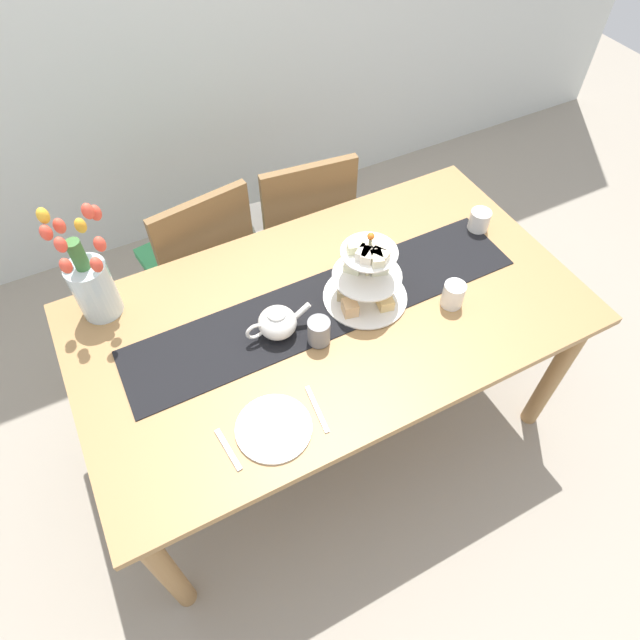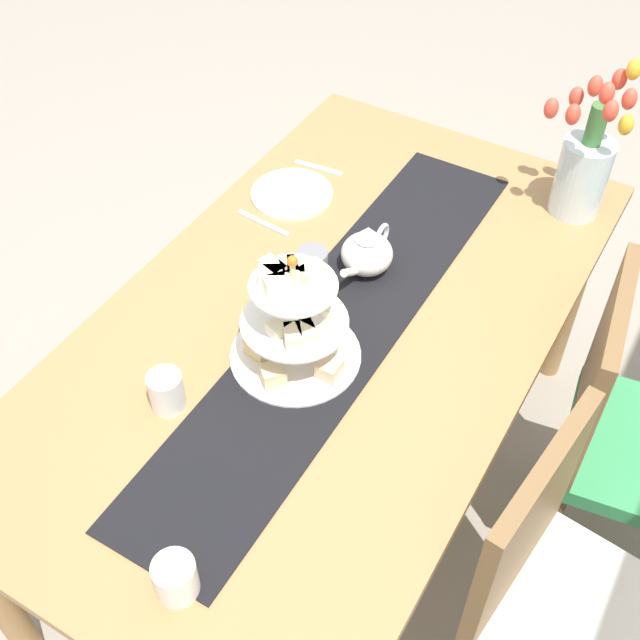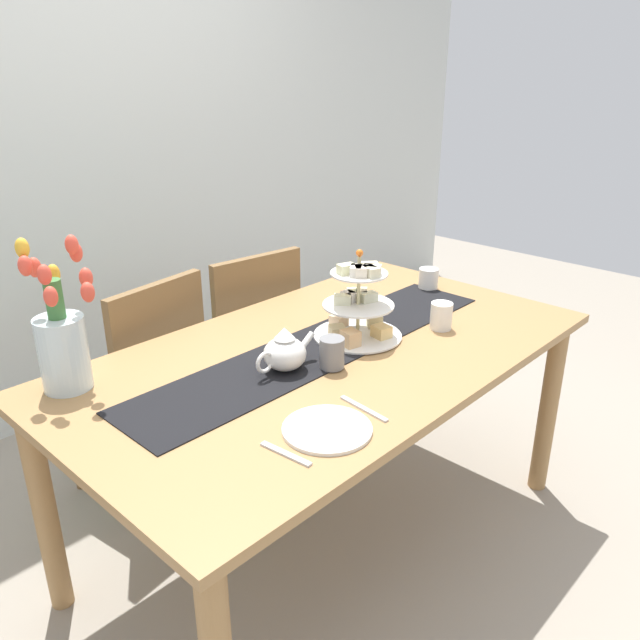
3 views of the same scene
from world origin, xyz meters
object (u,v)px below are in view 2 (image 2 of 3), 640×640
knife_left (263,223)px  tulip_vase (585,164)px  chair_right (561,595)px  mug_white_text (167,391)px  mug_grey (313,267)px  chair_left (628,429)px  tiered_cake_stand (295,325)px  teapot (367,252)px  fork_left (318,168)px  cream_jug (176,578)px  dining_table (326,346)px  dinner_plate_left (292,194)px

knife_left → tulip_vase: bearing=124.6°
chair_right → mug_white_text: bearing=-79.7°
knife_left → mug_grey: mug_grey is taller
tulip_vase → mug_white_text: 1.22m
chair_left → tiered_cake_stand: size_ratio=2.99×
teapot → fork_left: size_ratio=1.59×
cream_jug → tulip_vase: bearing=169.5°
teapot → tulip_vase: tulip_vase is taller
dining_table → tulip_vase: bearing=152.0°
teapot → tulip_vase: size_ratio=0.54×
dinner_plate_left → mug_white_text: mug_white_text is taller
teapot → mug_grey: size_ratio=2.51×
knife_left → mug_white_text: (0.62, 0.16, 0.04)m
knife_left → dining_table: bearing=55.9°
mug_grey → teapot: bearing=138.7°
cream_jug → fork_left: (-1.23, -0.43, -0.04)m
chair_left → mug_grey: chair_left is taller
mug_grey → knife_left: bearing=-118.6°
chair_left → tiered_cake_stand: tiered_cake_stand is taller
tiered_cake_stand → mug_white_text: bearing=-32.4°
tulip_vase → mug_grey: bearing=-37.6°
mug_grey → cream_jug: bearing=14.1°
tulip_vase → mug_grey: (0.61, -0.47, -0.10)m
tiered_cake_stand → dining_table: bearing=180.0°
tulip_vase → knife_left: 0.86m
dining_table → mug_grey: bearing=-134.8°
dinner_plate_left → mug_grey: size_ratio=2.42×
dining_table → dinner_plate_left: bearing=-138.3°
tiered_cake_stand → mug_white_text: size_ratio=3.20×
dining_table → chair_left: bearing=110.5°
dining_table → tulip_vase: tulip_vase is taller
knife_left → mug_grey: (0.12, 0.23, 0.05)m
knife_left → chair_right: bearing=66.5°
cream_jug → mug_white_text: (-0.33, -0.27, 0.01)m
cream_jug → mug_grey: 0.84m
chair_left → mug_white_text: 1.15m
dining_table → mug_grey: mug_grey is taller
knife_left → mug_grey: size_ratio=1.79×
chair_right → knife_left: chair_right is taller
mug_white_text → chair_right: bearing=100.3°
dining_table → tiered_cake_stand: bearing=-0.0°
dining_table → dinner_plate_left: size_ratio=7.72×
tiered_cake_stand → cream_jug: bearing=10.7°
teapot → cream_jug: size_ratio=2.80×
dining_table → chair_left: (-0.27, 0.72, -0.16)m
tiered_cake_stand → teapot: (-0.34, 0.00, -0.05)m
chair_right → teapot: chair_right is taller
cream_jug → mug_grey: size_ratio=0.89×
teapot → tulip_vase: bearing=143.3°
chair_right → mug_grey: chair_right is taller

